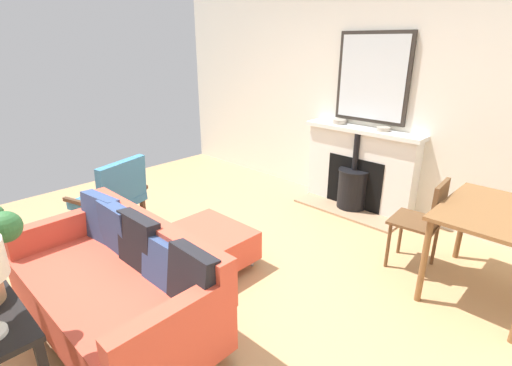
{
  "coord_description": "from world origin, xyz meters",
  "views": [
    {
      "loc": [
        1.76,
        2.47,
        1.99
      ],
      "look_at": [
        -0.66,
        0.13,
        0.73
      ],
      "focal_mm": 26.62,
      "sensor_mm": 36.0,
      "label": 1
    }
  ],
  "objects_px": {
    "ottoman": "(213,242)",
    "mantel_bowl_near": "(339,121)",
    "fireplace": "(358,173)",
    "dining_chair_near_fireplace": "(426,218)",
    "sofa": "(119,283)",
    "mantel_bowl_far": "(383,129)",
    "armchair_accent": "(114,194)",
    "dining_table": "(495,223)"
  },
  "relations": [
    {
      "from": "mantel_bowl_near",
      "to": "dining_table",
      "type": "relative_size",
      "value": 0.16
    },
    {
      "from": "sofa",
      "to": "dining_chair_near_fireplace",
      "type": "xyz_separation_m",
      "value": [
        -2.26,
        1.27,
        0.16
      ]
    },
    {
      "from": "fireplace",
      "to": "armchair_accent",
      "type": "height_order",
      "value": "fireplace"
    },
    {
      "from": "dining_chair_near_fireplace",
      "to": "sofa",
      "type": "bearing_deg",
      "value": -29.33
    },
    {
      "from": "mantel_bowl_near",
      "to": "dining_chair_near_fireplace",
      "type": "xyz_separation_m",
      "value": [
        0.88,
        1.49,
        -0.53
      ]
    },
    {
      "from": "mantel_bowl_far",
      "to": "fireplace",
      "type": "bearing_deg",
      "value": -83.79
    },
    {
      "from": "mantel_bowl_far",
      "to": "armchair_accent",
      "type": "distance_m",
      "value": 3.08
    },
    {
      "from": "ottoman",
      "to": "fireplace",
      "type": "bearing_deg",
      "value": 172.38
    },
    {
      "from": "mantel_bowl_near",
      "to": "armchair_accent",
      "type": "bearing_deg",
      "value": -25.03
    },
    {
      "from": "mantel_bowl_near",
      "to": "dining_table",
      "type": "bearing_deg",
      "value": 66.18
    },
    {
      "from": "fireplace",
      "to": "mantel_bowl_near",
      "type": "distance_m",
      "value": 0.68
    },
    {
      "from": "mantel_bowl_near",
      "to": "sofa",
      "type": "distance_m",
      "value": 3.23
    },
    {
      "from": "mantel_bowl_near",
      "to": "sofa",
      "type": "xyz_separation_m",
      "value": [
        3.14,
        0.22,
        -0.69
      ]
    },
    {
      "from": "dining_table",
      "to": "sofa",
      "type": "bearing_deg",
      "value": -38.49
    },
    {
      "from": "fireplace",
      "to": "sofa",
      "type": "bearing_deg",
      "value": -2.1
    },
    {
      "from": "sofa",
      "to": "mantel_bowl_far",
      "type": "bearing_deg",
      "value": 173.4
    },
    {
      "from": "mantel_bowl_near",
      "to": "armchair_accent",
      "type": "distance_m",
      "value": 2.8
    },
    {
      "from": "sofa",
      "to": "ottoman",
      "type": "height_order",
      "value": "sofa"
    },
    {
      "from": "fireplace",
      "to": "sofa",
      "type": "height_order",
      "value": "fireplace"
    },
    {
      "from": "dining_table",
      "to": "dining_chair_near_fireplace",
      "type": "bearing_deg",
      "value": -90.69
    },
    {
      "from": "dining_table",
      "to": "dining_chair_near_fireplace",
      "type": "relative_size",
      "value": 1.16
    },
    {
      "from": "mantel_bowl_near",
      "to": "ottoman",
      "type": "relative_size",
      "value": 0.22
    },
    {
      "from": "mantel_bowl_near",
      "to": "dining_chair_near_fireplace",
      "type": "height_order",
      "value": "mantel_bowl_near"
    },
    {
      "from": "sofa",
      "to": "dining_chair_near_fireplace",
      "type": "height_order",
      "value": "dining_chair_near_fireplace"
    },
    {
      "from": "mantel_bowl_far",
      "to": "dining_chair_near_fireplace",
      "type": "height_order",
      "value": "mantel_bowl_far"
    },
    {
      "from": "ottoman",
      "to": "dining_chair_near_fireplace",
      "type": "xyz_separation_m",
      "value": [
        -1.26,
        1.44,
        0.3
      ]
    },
    {
      "from": "fireplace",
      "to": "dining_chair_near_fireplace",
      "type": "bearing_deg",
      "value": 53.49
    },
    {
      "from": "ottoman",
      "to": "mantel_bowl_near",
      "type": "bearing_deg",
      "value": -178.59
    },
    {
      "from": "fireplace",
      "to": "mantel_bowl_near",
      "type": "xyz_separation_m",
      "value": [
        -0.03,
        -0.34,
        0.6
      ]
    },
    {
      "from": "fireplace",
      "to": "ottoman",
      "type": "distance_m",
      "value": 2.15
    },
    {
      "from": "sofa",
      "to": "dining_table",
      "type": "distance_m",
      "value": 2.89
    },
    {
      "from": "ottoman",
      "to": "armchair_accent",
      "type": "xyz_separation_m",
      "value": [
        0.34,
        -1.21,
        0.24
      ]
    },
    {
      "from": "mantel_bowl_far",
      "to": "sofa",
      "type": "distance_m",
      "value": 3.24
    },
    {
      "from": "mantel_bowl_near",
      "to": "sofa",
      "type": "bearing_deg",
      "value": 4.04
    },
    {
      "from": "mantel_bowl_far",
      "to": "ottoman",
      "type": "height_order",
      "value": "mantel_bowl_far"
    },
    {
      "from": "mantel_bowl_near",
      "to": "ottoman",
      "type": "distance_m",
      "value": 2.3
    },
    {
      "from": "mantel_bowl_near",
      "to": "dining_chair_near_fireplace",
      "type": "relative_size",
      "value": 0.18
    },
    {
      "from": "mantel_bowl_near",
      "to": "mantel_bowl_far",
      "type": "relative_size",
      "value": 1.05
    },
    {
      "from": "mantel_bowl_near",
      "to": "dining_chair_near_fireplace",
      "type": "bearing_deg",
      "value": 59.38
    },
    {
      "from": "armchair_accent",
      "to": "fireplace",
      "type": "bearing_deg",
      "value": 148.66
    },
    {
      "from": "mantel_bowl_near",
      "to": "sofa",
      "type": "relative_size",
      "value": 0.09
    },
    {
      "from": "ottoman",
      "to": "mantel_bowl_far",
      "type": "bearing_deg",
      "value": 166.04
    }
  ]
}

